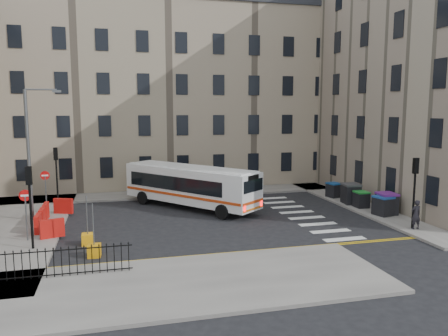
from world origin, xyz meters
name	(u,v)px	position (x,y,z in m)	size (l,w,h in m)	color
ground	(242,217)	(0.00, 0.00, 0.00)	(120.00, 120.00, 0.00)	black
pavement_north	(140,195)	(-6.00, 8.60, 0.07)	(36.00, 3.20, 0.15)	slate
pavement_east	(337,197)	(9.00, 4.00, 0.07)	(2.40, 26.00, 0.15)	slate
pavement_west	(12,226)	(-14.00, 1.00, 0.07)	(6.00, 22.00, 0.15)	slate
pavement_sw	(144,287)	(-7.00, -10.00, 0.07)	(20.00, 6.00, 0.15)	slate
terrace_north	(122,91)	(-7.00, 15.50, 8.62)	(38.30, 10.80, 17.20)	gray
corner_east	(443,77)	(19.00, 5.00, 9.62)	(17.80, 24.30, 19.20)	gray
traffic_light_east	(415,182)	(8.60, -5.50, 2.87)	(0.28, 0.22, 4.10)	black
traffic_light_nw	(56,167)	(-12.00, 6.50, 2.87)	(0.28, 0.22, 4.10)	black
traffic_light_sw	(30,194)	(-12.00, -4.00, 2.87)	(0.28, 0.22, 4.10)	black
streetlamp	(28,153)	(-13.00, 2.00, 4.34)	(0.50, 0.22, 8.14)	#595B5E
no_entry_north	(45,182)	(-12.50, 4.50, 2.08)	(0.60, 0.08, 3.00)	#595B5E
no_entry_south	(26,204)	(-12.50, -2.50, 2.08)	(0.60, 0.08, 3.00)	#595B5E
roadworks_barriers	(49,217)	(-11.84, 0.50, 0.65)	(1.66, 6.26, 1.00)	red
iron_railings	(34,265)	(-11.25, -8.20, 0.75)	(7.80, 0.04, 1.20)	black
bus	(190,185)	(-2.82, 3.47, 1.67)	(8.54, 9.80, 2.90)	white
wheelie_bin_a	(383,206)	(8.83, -2.31, 0.78)	(1.21, 1.32, 1.25)	black
wheelie_bin_b	(387,203)	(9.25, -2.08, 0.86)	(1.19, 1.34, 1.40)	black
wheelie_bin_c	(361,199)	(8.71, 0.08, 0.72)	(0.93, 1.05, 1.12)	black
wheelie_bin_d	(351,193)	(8.66, 1.38, 0.88)	(1.30, 1.45, 1.45)	black
wheelie_bin_e	(334,190)	(8.58, 3.77, 0.72)	(1.08, 1.18, 1.12)	black
pedestrian	(416,215)	(8.69, -5.65, 0.99)	(0.62, 0.40, 1.69)	black
bollard_yellow	(88,239)	(-9.42, -3.61, 0.30)	(0.60, 0.60, 0.60)	#FBA20D
bollard_chevron	(94,251)	(-9.03, -5.58, 0.30)	(0.60, 0.60, 0.60)	orange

